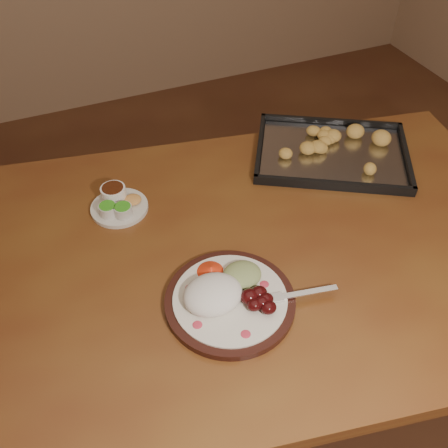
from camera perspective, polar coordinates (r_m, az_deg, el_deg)
name	(u,v)px	position (r m, az deg, el deg)	size (l,w,h in m)	color
ground	(263,368)	(1.84, 4.51, -16.06)	(4.00, 4.00, 0.00)	brown
dining_table	(231,277)	(1.23, 0.83, -6.12)	(1.63, 1.15, 0.75)	brown
dinner_plate	(228,296)	(1.04, 0.43, -8.23)	(0.36, 0.27, 0.06)	black
condiment_saucer	(118,203)	(1.27, -12.06, 2.32)	(0.14, 0.14, 0.05)	beige
baking_tray	(332,152)	(1.45, 12.20, 8.08)	(0.52, 0.48, 0.04)	black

